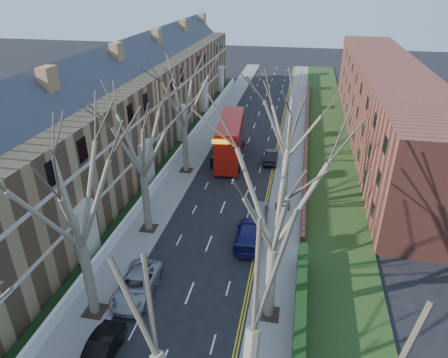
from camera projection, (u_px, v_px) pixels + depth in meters
The scene contains 17 objects.
pavement_left at pixel (206, 137), 55.55m from camera, with size 3.00×102.00×0.12m, color slate.
pavement_right at pixel (293, 143), 53.47m from camera, with size 3.00×102.00×0.12m, color slate.
terrace_left at pixel (127, 113), 47.40m from camera, with size 9.70×78.00×13.60m.
flats_right at pixel (385, 104), 52.74m from camera, with size 13.97×54.00×10.00m.
front_wall_left at pixel (178, 155), 48.60m from camera, with size 0.30×78.00×1.00m.
grass_verge_right at pixel (328, 145), 52.65m from camera, with size 6.00×102.00×0.06m.
tree_left_mid at pixel (70, 187), 22.36m from camera, with size 10.50×10.50×14.71m.
tree_left_far at pixel (139, 131), 31.24m from camera, with size 10.15×10.15×14.22m.
tree_left_dist at pixel (182, 89), 41.57m from camera, with size 10.50×10.50×14.71m.
tree_right_mid at pixel (277, 189), 22.13m from camera, with size 10.50×10.50×14.71m.
tree_right_far at pixel (289, 116), 34.50m from camera, with size 10.15×10.15×14.22m.
double_decker_bus at pixel (230, 140), 48.16m from camera, with size 3.72×11.81×4.83m.
car_left_mid at pixel (100, 352), 23.10m from camera, with size 1.48×4.24×1.40m, color black.
car_left_far at pixel (136, 285), 28.00m from camera, with size 2.45×5.31×1.47m, color #949499.
car_right_near at pixel (249, 234), 33.44m from camera, with size 2.22×5.45×1.58m, color navy.
car_right_mid at pixel (260, 211), 36.89m from camera, with size 1.58×3.93×1.34m, color gray.
car_right_far at pixel (271, 156), 47.99m from camera, with size 1.52×4.37×1.44m, color black.
Camera 1 is at (6.59, -11.65, 20.14)m, focal length 32.00 mm.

